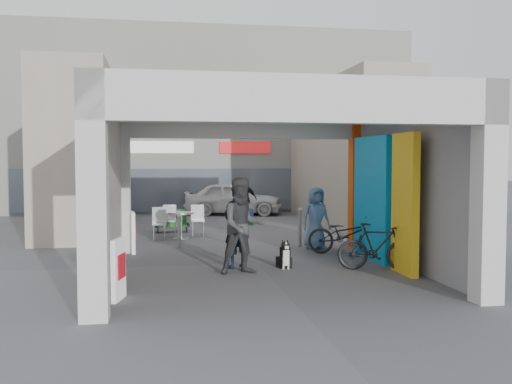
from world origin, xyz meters
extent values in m
plane|color=#545559|center=(0.00, 0.00, 0.00)|extent=(90.00, 90.00, 0.00)
cube|color=beige|center=(-3.00, -4.00, 1.75)|extent=(0.40, 0.40, 3.50)
cube|color=beige|center=(-3.00, 2.00, 1.75)|extent=(0.40, 0.40, 3.50)
cube|color=beige|center=(3.00, -4.00, 1.75)|extent=(0.40, 0.40, 3.50)
cube|color=#E34E0D|center=(3.00, 2.00, 1.75)|extent=(0.40, 0.40, 3.50)
plane|color=beige|center=(-3.00, -1.00, 1.75)|extent=(0.00, 6.40, 6.40)
plane|color=gray|center=(3.00, -1.00, 1.75)|extent=(0.00, 6.40, 6.40)
cube|color=#0D9ADF|center=(2.70, 0.20, 1.40)|extent=(0.15, 2.00, 2.80)
cube|color=yellow|center=(2.70, -1.60, 1.40)|extent=(0.15, 1.00, 2.80)
plane|color=#ABACA7|center=(0.00, -1.00, 3.50)|extent=(6.40, 6.40, 0.00)
cube|color=beige|center=(0.00, 2.05, 3.15)|extent=(6.40, 0.30, 0.70)
cube|color=beige|center=(0.00, -4.05, 3.15)|extent=(6.40, 0.30, 0.70)
cube|color=white|center=(0.00, 2.22, 3.10)|extent=(4.20, 0.05, 0.55)
cube|color=white|center=(0.00, 14.00, 4.00)|extent=(18.00, 4.00, 8.00)
cube|color=#515966|center=(0.00, 11.95, 1.00)|extent=(16.20, 0.06, 1.80)
cube|color=white|center=(-2.00, 11.96, 2.80)|extent=(2.60, 0.06, 0.50)
cube|color=red|center=(1.50, 11.96, 2.80)|extent=(2.20, 0.06, 0.50)
cube|color=#A89C8B|center=(-4.50, 7.50, 2.50)|extent=(2.00, 9.00, 5.00)
cube|color=#A89C8B|center=(4.50, 7.50, 2.50)|extent=(2.00, 9.00, 5.00)
cylinder|color=#93959B|center=(-1.61, 2.52, 0.42)|extent=(0.09, 0.09, 0.83)
cylinder|color=#93959B|center=(-0.08, 2.37, 0.47)|extent=(0.09, 0.09, 0.95)
cylinder|color=#93959B|center=(1.51, 2.21, 0.49)|extent=(0.09, 0.09, 0.98)
cube|color=white|center=(-2.75, -2.85, 0.50)|extent=(0.21, 0.55, 1.00)
cube|color=red|center=(-2.71, -2.85, 0.55)|extent=(0.13, 0.38, 0.40)
cube|color=white|center=(-2.75, 1.87, 0.50)|extent=(0.14, 0.56, 1.00)
cube|color=red|center=(-2.71, 1.87, 0.55)|extent=(0.08, 0.39, 0.40)
cylinder|color=#AFAFB4|center=(-1.51, 4.24, 0.37)|extent=(0.06, 0.06, 0.74)
cylinder|color=#AFAFB4|center=(-1.51, 4.24, 0.01)|extent=(0.45, 0.45, 0.02)
cylinder|color=#AFAFB4|center=(-1.51, 4.24, 0.74)|extent=(0.72, 0.72, 0.05)
cube|color=#AFAFB4|center=(-2.13, 4.04, 0.23)|extent=(0.39, 0.39, 0.46)
cube|color=#AFAFB4|center=(-2.13, 4.22, 0.69)|extent=(0.39, 0.05, 0.46)
cube|color=#AFAFB4|center=(-0.99, 4.76, 0.23)|extent=(0.39, 0.39, 0.46)
cube|color=#AFAFB4|center=(-0.99, 4.94, 0.69)|extent=(0.39, 0.05, 0.46)
cube|color=#AFAFB4|center=(-1.82, 4.86, 0.23)|extent=(0.39, 0.39, 0.46)
cube|color=#AFAFB4|center=(-1.82, 5.05, 0.69)|extent=(0.39, 0.05, 0.46)
cube|color=black|center=(-1.73, 5.83, 0.13)|extent=(1.06, 0.53, 0.27)
cube|color=#1A5B23|center=(-1.73, 5.70, 0.27)|extent=(0.89, 0.31, 0.16)
cube|color=#1A5B23|center=(-1.73, 5.83, 0.44)|extent=(0.89, 0.31, 0.16)
cube|color=#1A5B23|center=(-1.73, 5.97, 0.62)|extent=(0.89, 0.31, 0.16)
cube|color=#1A5B23|center=(0.84, 7.40, 0.14)|extent=(0.52, 0.45, 0.28)
cube|color=#264B8D|center=(0.84, 7.40, 0.42)|extent=(0.52, 0.45, 0.28)
cube|color=black|center=(0.47, -0.58, 0.11)|extent=(0.23, 0.30, 0.23)
cube|color=black|center=(0.47, -0.70, 0.28)|extent=(0.18, 0.15, 0.34)
cube|color=silver|center=(0.47, -0.79, 0.24)|extent=(0.14, 0.03, 0.32)
cylinder|color=silver|center=(0.42, -0.77, 0.13)|extent=(0.04, 0.04, 0.26)
cylinder|color=silver|center=(0.53, -0.77, 0.13)|extent=(0.04, 0.04, 0.26)
sphere|color=black|center=(0.47, -0.72, 0.49)|extent=(0.18, 0.18, 0.18)
cube|color=silver|center=(0.47, -0.82, 0.47)|extent=(0.08, 0.11, 0.06)
cone|color=black|center=(0.43, -0.68, 0.57)|extent=(0.07, 0.07, 0.08)
cone|color=black|center=(0.52, -0.68, 0.57)|extent=(0.07, 0.07, 0.08)
imported|color=black|center=(-0.51, -0.44, 0.89)|extent=(0.78, 0.71, 1.78)
imported|color=#3A3A3C|center=(-0.46, -1.05, 0.96)|extent=(1.04, 0.87, 1.92)
imported|color=#567CA8|center=(1.82, 1.79, 0.79)|extent=(0.86, 0.66, 1.58)
imported|color=black|center=(0.99, 8.63, 0.81)|extent=(1.01, 0.58, 1.61)
imported|color=black|center=(2.30, 0.83, 0.48)|extent=(1.93, 1.31, 0.96)
imported|color=black|center=(2.30, -1.17, 0.49)|extent=(1.68, 0.91, 0.97)
imported|color=white|center=(0.87, 11.17, 0.68)|extent=(4.23, 2.32, 1.36)
camera|label=1|loc=(-2.06, -12.19, 2.26)|focal=40.00mm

